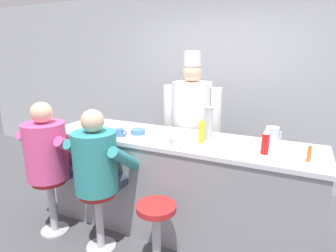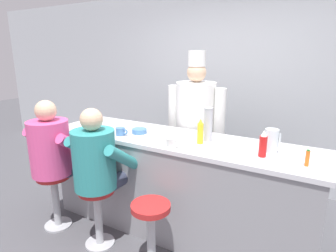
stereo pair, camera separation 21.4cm
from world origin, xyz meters
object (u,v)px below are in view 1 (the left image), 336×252
cereal_bowl (138,132)px  empty_stool_round (156,226)px  coffee_mug_white (174,143)px  diner_seated_pink (49,154)px  mustard_bottle_yellow (201,131)px  cup_stack_steel (209,124)px  coffee_mug_blue (120,132)px  cook_in_whites_near (191,122)px  ketchup_bottle_red (265,142)px  breakfast_plate (85,129)px  hot_sauce_bottle_orange (309,154)px  water_pitcher_clear (272,138)px  diner_seated_teal (98,165)px

cereal_bowl → empty_stool_round: bearing=-48.1°
coffee_mug_white → diner_seated_pink: size_ratio=0.10×
mustard_bottle_yellow → cup_stack_steel: (0.03, 0.11, 0.05)m
mustard_bottle_yellow → coffee_mug_blue: bearing=-169.3°
cook_in_whites_near → empty_stool_round: bearing=-82.2°
coffee_mug_white → cook_in_whites_near: (-0.19, 0.92, -0.04)m
coffee_mug_white → ketchup_bottle_red: bearing=13.4°
ketchup_bottle_red → cereal_bowl: ketchup_bottle_red is taller
coffee_mug_blue → diner_seated_pink: 0.73m
breakfast_plate → cook_in_whites_near: 1.24m
hot_sauce_bottle_orange → water_pitcher_clear: bearing=147.2°
cup_stack_steel → empty_stool_round: (-0.22, -0.67, -0.77)m
ketchup_bottle_red → coffee_mug_blue: (-1.39, -0.09, -0.06)m
cook_in_whites_near → coffee_mug_blue: bearing=-118.7°
coffee_mug_blue → water_pitcher_clear: bearing=9.6°
ketchup_bottle_red → diner_seated_pink: bearing=-166.7°
cereal_bowl → coffee_mug_white: coffee_mug_white is taller
coffee_mug_blue → cereal_bowl: bearing=50.9°
mustard_bottle_yellow → cup_stack_steel: cup_stack_steel is taller
water_pitcher_clear → cook_in_whites_near: cook_in_whites_near is taller
cup_stack_steel → empty_stool_round: bearing=-108.3°
ketchup_bottle_red → cook_in_whites_near: 1.20m
hot_sauce_bottle_orange → cereal_bowl: size_ratio=0.83×
coffee_mug_blue → cup_stack_steel: size_ratio=0.44×
cereal_bowl → empty_stool_round: size_ratio=0.25×
empty_stool_round → cereal_bowl: bearing=131.9°
hot_sauce_bottle_orange → cook_in_whites_near: 1.49m
ketchup_bottle_red → cup_stack_steel: size_ratio=0.68×
coffee_mug_white → empty_stool_round: size_ratio=0.23×
water_pitcher_clear → coffee_mug_white: bearing=-157.3°
water_pitcher_clear → mustard_bottle_yellow: bearing=-171.8°
ketchup_bottle_red → breakfast_plate: ketchup_bottle_red is taller
cereal_bowl → cook_in_whites_near: (0.33, 0.68, -0.02)m
cook_in_whites_near → cereal_bowl: bearing=-116.1°
mustard_bottle_yellow → coffee_mug_white: bearing=-125.3°
cereal_bowl → empty_stool_round: (0.50, -0.56, -0.63)m
mustard_bottle_yellow → breakfast_plate: 1.29m
coffee_mug_blue → empty_stool_round: coffee_mug_blue is taller
ketchup_bottle_red → mustard_bottle_yellow: (-0.58, 0.06, 0.01)m
cup_stack_steel → diner_seated_teal: size_ratio=0.24×
cook_in_whites_near → cup_stack_steel: bearing=-55.7°
coffee_mug_white → cup_stack_steel: 0.42m
water_pitcher_clear → cereal_bowl: size_ratio=1.29×
breakfast_plate → diner_seated_teal: (0.48, -0.38, -0.19)m
hot_sauce_bottle_orange → breakfast_plate: bearing=-178.7°
cook_in_whites_near → breakfast_plate: bearing=-137.9°
coffee_mug_blue → diner_seated_pink: size_ratio=0.10×
diner_seated_pink → cook_in_whites_near: cook_in_whites_near is taller
diner_seated_pink → cup_stack_steel: bearing=23.7°
hot_sauce_bottle_orange → coffee_mug_white: (-1.08, -0.14, -0.02)m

